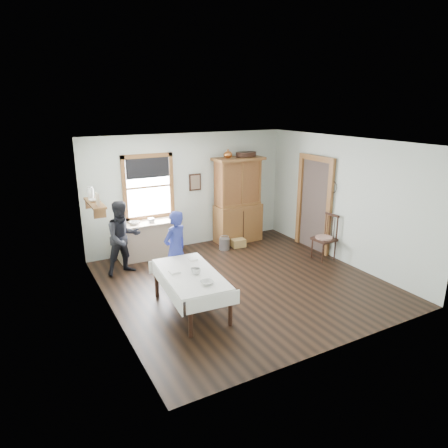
% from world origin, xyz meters
% --- Properties ---
extents(room, '(5.01, 5.01, 2.70)m').
position_xyz_m(room, '(0.00, 0.00, 1.35)').
color(room, black).
rests_on(room, ground).
extents(window, '(1.18, 0.07, 1.48)m').
position_xyz_m(window, '(-1.00, 2.47, 1.63)').
color(window, white).
rests_on(window, room).
extents(doorway, '(0.09, 1.14, 2.22)m').
position_xyz_m(doorway, '(2.46, 0.85, 1.16)').
color(doorway, '#493B34').
rests_on(doorway, room).
extents(wall_shelf, '(0.24, 1.00, 0.44)m').
position_xyz_m(wall_shelf, '(-2.37, 1.54, 1.57)').
color(wall_shelf, '#925E2D').
rests_on(wall_shelf, room).
extents(framed_picture, '(0.30, 0.04, 0.40)m').
position_xyz_m(framed_picture, '(0.15, 2.46, 1.55)').
color(framed_picture, black).
rests_on(framed_picture, room).
extents(rug_beater, '(0.01, 0.27, 0.27)m').
position_xyz_m(rug_beater, '(2.45, 0.30, 1.72)').
color(rug_beater, black).
rests_on(rug_beater, room).
extents(work_counter, '(1.44, 0.56, 0.82)m').
position_xyz_m(work_counter, '(-1.14, 2.19, 0.41)').
color(work_counter, tan).
rests_on(work_counter, room).
extents(china_hutch, '(1.24, 0.60, 2.11)m').
position_xyz_m(china_hutch, '(1.17, 2.17, 1.05)').
color(china_hutch, '#925E2D').
rests_on(china_hutch, room).
extents(dining_table, '(1.03, 1.76, 0.68)m').
position_xyz_m(dining_table, '(-1.32, -0.51, 0.34)').
color(dining_table, white).
rests_on(dining_table, room).
extents(spindle_chair, '(0.50, 0.50, 1.03)m').
position_xyz_m(spindle_chair, '(2.22, 0.19, 0.52)').
color(spindle_chair, black).
rests_on(spindle_chair, room).
extents(pail, '(0.27, 0.27, 0.27)m').
position_xyz_m(pail, '(0.57, 1.78, 0.14)').
color(pail, gray).
rests_on(pail, room).
extents(wicker_basket, '(0.34, 0.26, 0.19)m').
position_xyz_m(wicker_basket, '(0.95, 1.78, 0.10)').
color(wicker_basket, '#A37C49').
rests_on(wicker_basket, room).
extents(woman_blue, '(0.60, 0.51, 1.38)m').
position_xyz_m(woman_blue, '(-1.19, 0.47, 0.69)').
color(woman_blue, navy).
rests_on(woman_blue, room).
extents(figure_dark, '(0.75, 0.63, 1.41)m').
position_xyz_m(figure_dark, '(-1.87, 1.56, 0.70)').
color(figure_dark, black).
rests_on(figure_dark, room).
extents(table_cup_a, '(0.18, 0.18, 0.11)m').
position_xyz_m(table_cup_a, '(-1.25, -0.60, 0.73)').
color(table_cup_a, silver).
rests_on(table_cup_a, dining_table).
extents(table_cup_b, '(0.12, 0.12, 0.09)m').
position_xyz_m(table_cup_b, '(-1.28, -0.54, 0.73)').
color(table_cup_b, silver).
rests_on(table_cup_b, dining_table).
extents(table_bowl, '(0.23, 0.23, 0.06)m').
position_xyz_m(table_bowl, '(-1.27, -1.01, 0.71)').
color(table_bowl, silver).
rests_on(table_bowl, dining_table).
extents(counter_book, '(0.23, 0.27, 0.02)m').
position_xyz_m(counter_book, '(-1.55, 2.24, 0.83)').
color(counter_book, '#7C6753').
rests_on(counter_book, work_counter).
extents(counter_bowl, '(0.25, 0.25, 0.07)m').
position_xyz_m(counter_bowl, '(-1.46, 2.16, 0.85)').
color(counter_bowl, silver).
rests_on(counter_bowl, work_counter).
extents(shelf_bowl, '(0.22, 0.22, 0.05)m').
position_xyz_m(shelf_bowl, '(-2.37, 1.55, 1.60)').
color(shelf_bowl, silver).
rests_on(shelf_bowl, wall_shelf).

